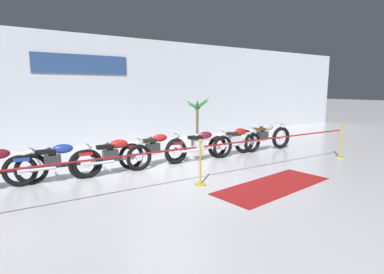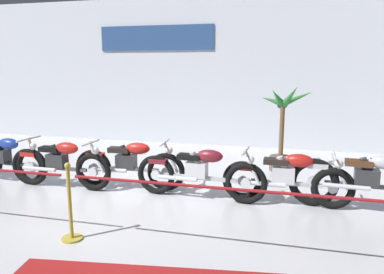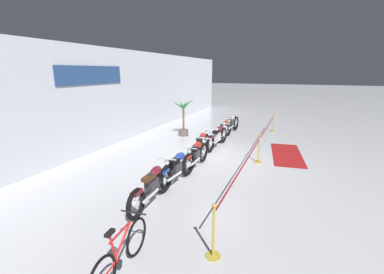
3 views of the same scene
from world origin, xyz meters
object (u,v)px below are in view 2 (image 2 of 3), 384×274
at_px(motorcycle_blue_1, 3,158).
at_px(motorcycle_red_2, 60,164).
at_px(motorcycle_silver_6, 370,182).
at_px(motorcycle_red_3, 129,164).
at_px(stanchion_mid_left, 70,214).
at_px(motorcycle_red_5, 287,178).
at_px(potted_palm_left_of_row, 283,128).
at_px(motorcycle_maroon_4, 200,173).

relative_size(motorcycle_blue_1, motorcycle_red_2, 1.01).
bearing_deg(motorcycle_red_2, motorcycle_silver_6, 1.51).
distance_m(motorcycle_red_3, stanchion_mid_left, 2.17).
bearing_deg(motorcycle_red_5, motorcycle_silver_6, -0.46).
relative_size(motorcycle_red_5, stanchion_mid_left, 2.04).
xyz_separation_m(motorcycle_red_2, motorcycle_silver_6, (5.42, 0.14, 0.02)).
relative_size(motorcycle_blue_1, potted_palm_left_of_row, 1.09).
bearing_deg(motorcycle_red_2, potted_palm_left_of_row, 29.47).
distance_m(motorcycle_red_3, potted_palm_left_of_row, 3.42).
bearing_deg(motorcycle_silver_6, motorcycle_maroon_4, -178.20).
xyz_separation_m(motorcycle_red_3, motorcycle_maroon_4, (1.41, -0.22, -0.00)).
height_order(motorcycle_red_5, stanchion_mid_left, stanchion_mid_left).
distance_m(motorcycle_blue_1, motorcycle_red_5, 5.49).
relative_size(motorcycle_red_3, potted_palm_left_of_row, 1.09).
bearing_deg(motorcycle_silver_6, motorcycle_red_2, -178.49).
bearing_deg(potted_palm_left_of_row, motorcycle_red_2, -150.53).
relative_size(motorcycle_blue_1, motorcycle_maroon_4, 0.92).
distance_m(motorcycle_blue_1, motorcycle_red_2, 1.33).
height_order(motorcycle_red_2, motorcycle_silver_6, motorcycle_silver_6).
relative_size(motorcycle_maroon_4, stanchion_mid_left, 2.21).
height_order(motorcycle_silver_6, stanchion_mid_left, stanchion_mid_left).
height_order(motorcycle_maroon_4, motorcycle_red_5, motorcycle_maroon_4).
distance_m(motorcycle_blue_1, motorcycle_red_3, 2.63).
bearing_deg(motorcycle_maroon_4, motorcycle_red_5, 3.75).
height_order(motorcycle_blue_1, motorcycle_red_5, motorcycle_blue_1).
height_order(motorcycle_red_2, motorcycle_red_5, motorcycle_red_2).
bearing_deg(motorcycle_red_3, stanchion_mid_left, -86.89).
distance_m(motorcycle_blue_1, motorcycle_silver_6, 6.75).
distance_m(motorcycle_red_3, motorcycle_maroon_4, 1.42).
height_order(motorcycle_red_2, stanchion_mid_left, stanchion_mid_left).
relative_size(motorcycle_red_3, stanchion_mid_left, 2.03).
distance_m(motorcycle_maroon_4, motorcycle_red_5, 1.46).
height_order(motorcycle_red_3, motorcycle_red_5, motorcycle_red_3).
xyz_separation_m(motorcycle_blue_1, motorcycle_red_2, (1.33, -0.06, -0.00)).
bearing_deg(motorcycle_red_3, motorcycle_blue_1, -175.35).
height_order(motorcycle_blue_1, motorcycle_red_3, motorcycle_blue_1).
relative_size(potted_palm_left_of_row, stanchion_mid_left, 1.86).
xyz_separation_m(motorcycle_red_2, motorcycle_red_5, (4.16, 0.15, -0.02)).
xyz_separation_m(motorcycle_red_5, potted_palm_left_of_row, (-0.14, 2.12, 0.50)).
bearing_deg(motorcycle_red_2, stanchion_mid_left, -53.26).
height_order(motorcycle_red_3, potted_palm_left_of_row, potted_palm_left_of_row).
bearing_deg(motorcycle_red_2, motorcycle_maroon_4, 1.22).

